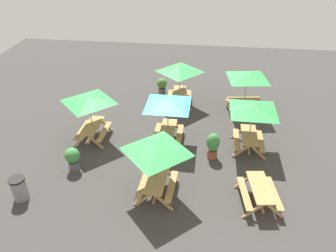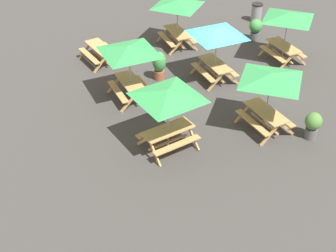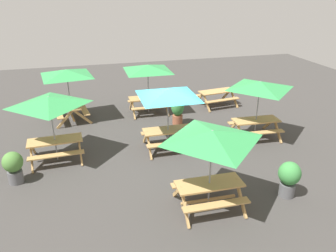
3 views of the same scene
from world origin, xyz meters
The scene contains 12 objects.
ground_plane centered at (0.00, 0.00, 0.00)m, with size 29.48×29.48×0.00m, color #3D3A38.
picnic_table_0 centered at (-3.42, 3.96, 1.99)m, with size 2.80×2.80×2.34m.
picnic_table_1 centered at (0.20, -3.49, 1.99)m, with size 2.03×2.03×2.34m.
picnic_table_2 centered at (0.03, 0.15, 1.99)m, with size 2.83×2.83×2.34m.
picnic_table_3 centered at (3.60, 0.18, 1.99)m, with size 2.10×2.10×2.34m.
picnic_table_4 centered at (-3.91, 0.32, 1.99)m, with size 2.09×2.09×2.34m.
picnic_table_5 centered at (3.59, 4.03, 0.56)m, with size 1.96×1.73×0.81m.
picnic_table_6 centered at (0.09, 3.93, 1.99)m, with size 2.83×2.83×2.34m.
trash_bin_gray centered at (4.51, -4.97, 0.49)m, with size 0.59×0.59×0.98m.
potted_plant_0 centered at (1.02, 2.28, 0.70)m, with size 0.58×0.58×1.28m.
potted_plant_1 centered at (2.57, -3.59, 0.62)m, with size 0.63×0.63×1.08m.
potted_plant_2 centered at (-5.07, -0.85, 0.59)m, with size 0.60×0.60×1.04m.
Camera 2 is at (-14.95, 9.37, 9.98)m, focal length 50.00 mm.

